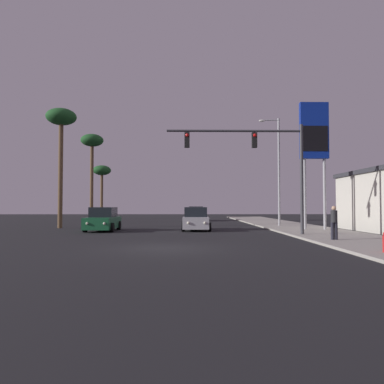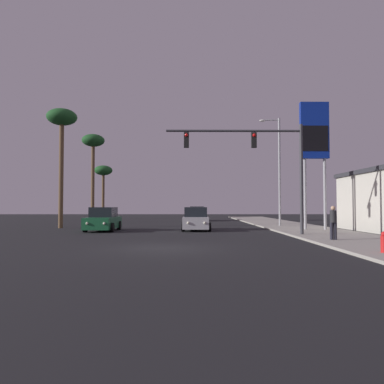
{
  "view_description": "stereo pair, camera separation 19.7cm",
  "coord_description": "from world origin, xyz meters",
  "px_view_note": "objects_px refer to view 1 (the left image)",
  "views": [
    {
      "loc": [
        0.87,
        -15.98,
        1.82
      ],
      "look_at": [
        1.29,
        10.68,
        2.77
      ],
      "focal_mm": 35.0,
      "sensor_mm": 36.0,
      "label": 1
    },
    {
      "loc": [
        1.06,
        -15.98,
        1.82
      ],
      "look_at": [
        1.29,
        10.68,
        2.77
      ],
      "focal_mm": 35.0,
      "sensor_mm": 36.0,
      "label": 2
    }
  ],
  "objects_px": {
    "palm_tree_near": "(61,124)",
    "gas_station_sign": "(314,138)",
    "traffic_light_mast": "(262,155)",
    "pedestrian_on_sidewalk": "(334,221)",
    "car_white": "(196,214)",
    "street_lamp": "(277,166)",
    "palm_tree_far": "(102,173)",
    "car_green": "(103,220)",
    "palm_tree_mid": "(92,146)",
    "car_silver": "(196,220)"
  },
  "relations": [
    {
      "from": "car_green",
      "to": "street_lamp",
      "type": "height_order",
      "value": "street_lamp"
    },
    {
      "from": "traffic_light_mast",
      "to": "pedestrian_on_sidewalk",
      "type": "xyz_separation_m",
      "value": [
        2.84,
        -3.51,
        -3.73
      ]
    },
    {
      "from": "car_green",
      "to": "gas_station_sign",
      "type": "xyz_separation_m",
      "value": [
        14.98,
        -0.45,
        5.86
      ]
    },
    {
      "from": "car_silver",
      "to": "traffic_light_mast",
      "type": "xyz_separation_m",
      "value": [
        3.78,
        -5.35,
        4.01
      ]
    },
    {
      "from": "car_green",
      "to": "palm_tree_mid",
      "type": "distance_m",
      "value": 15.83
    },
    {
      "from": "car_green",
      "to": "palm_tree_mid",
      "type": "relative_size",
      "value": 0.46
    },
    {
      "from": "pedestrian_on_sidewalk",
      "to": "car_white",
      "type": "bearing_deg",
      "value": 103.63
    },
    {
      "from": "street_lamp",
      "to": "pedestrian_on_sidewalk",
      "type": "relative_size",
      "value": 5.39
    },
    {
      "from": "gas_station_sign",
      "to": "palm_tree_mid",
      "type": "bearing_deg",
      "value": 144.29
    },
    {
      "from": "car_white",
      "to": "traffic_light_mast",
      "type": "bearing_deg",
      "value": 100.06
    },
    {
      "from": "palm_tree_near",
      "to": "gas_station_sign",
      "type": "bearing_deg",
      "value": -11.16
    },
    {
      "from": "pedestrian_on_sidewalk",
      "to": "palm_tree_far",
      "type": "relative_size",
      "value": 0.23
    },
    {
      "from": "gas_station_sign",
      "to": "street_lamp",
      "type": "bearing_deg",
      "value": 106.54
    },
    {
      "from": "car_silver",
      "to": "car_green",
      "type": "xyz_separation_m",
      "value": [
        -6.6,
        -0.63,
        0.0
      ]
    },
    {
      "from": "car_white",
      "to": "pedestrian_on_sidewalk",
      "type": "relative_size",
      "value": 2.59
    },
    {
      "from": "car_green",
      "to": "street_lamp",
      "type": "distance_m",
      "value": 14.89
    },
    {
      "from": "car_white",
      "to": "street_lamp",
      "type": "distance_m",
      "value": 15.01
    },
    {
      "from": "gas_station_sign",
      "to": "pedestrian_on_sidewalk",
      "type": "relative_size",
      "value": 5.39
    },
    {
      "from": "car_green",
      "to": "pedestrian_on_sidewalk",
      "type": "distance_m",
      "value": 15.58
    },
    {
      "from": "car_silver",
      "to": "car_white",
      "type": "relative_size",
      "value": 1.0
    },
    {
      "from": "car_white",
      "to": "traffic_light_mast",
      "type": "relative_size",
      "value": 0.54
    },
    {
      "from": "palm_tree_near",
      "to": "traffic_light_mast",
      "type": "bearing_deg",
      "value": -28.96
    },
    {
      "from": "car_green",
      "to": "gas_station_sign",
      "type": "distance_m",
      "value": 16.09
    },
    {
      "from": "palm_tree_mid",
      "to": "palm_tree_far",
      "type": "xyz_separation_m",
      "value": [
        -1.18,
        10.0,
        -2.04
      ]
    },
    {
      "from": "car_silver",
      "to": "street_lamp",
      "type": "bearing_deg",
      "value": -149.83
    },
    {
      "from": "palm_tree_near",
      "to": "palm_tree_far",
      "type": "height_order",
      "value": "palm_tree_near"
    },
    {
      "from": "palm_tree_near",
      "to": "palm_tree_far",
      "type": "relative_size",
      "value": 1.34
    },
    {
      "from": "car_silver",
      "to": "palm_tree_near",
      "type": "bearing_deg",
      "value": -12.54
    },
    {
      "from": "street_lamp",
      "to": "pedestrian_on_sidewalk",
      "type": "bearing_deg",
      "value": -91.4
    },
    {
      "from": "car_silver",
      "to": "pedestrian_on_sidewalk",
      "type": "xyz_separation_m",
      "value": [
        6.62,
        -8.85,
        0.27
      ]
    },
    {
      "from": "street_lamp",
      "to": "car_green",
      "type": "bearing_deg",
      "value": -161.95
    },
    {
      "from": "car_white",
      "to": "palm_tree_near",
      "type": "bearing_deg",
      "value": 52.57
    },
    {
      "from": "gas_station_sign",
      "to": "car_white",
      "type": "bearing_deg",
      "value": 114.14
    },
    {
      "from": "pedestrian_on_sidewalk",
      "to": "palm_tree_mid",
      "type": "height_order",
      "value": "palm_tree_mid"
    },
    {
      "from": "car_white",
      "to": "traffic_light_mast",
      "type": "xyz_separation_m",
      "value": [
        3.33,
        -21.95,
        4.01
      ]
    },
    {
      "from": "car_green",
      "to": "traffic_light_mast",
      "type": "relative_size",
      "value": 0.54
    },
    {
      "from": "car_green",
      "to": "palm_tree_mid",
      "type": "xyz_separation_m",
      "value": [
        -4.19,
        13.33,
        7.45
      ]
    },
    {
      "from": "gas_station_sign",
      "to": "traffic_light_mast",
      "type": "bearing_deg",
      "value": -137.08
    },
    {
      "from": "car_silver",
      "to": "pedestrian_on_sidewalk",
      "type": "bearing_deg",
      "value": 128.35
    },
    {
      "from": "car_white",
      "to": "pedestrian_on_sidewalk",
      "type": "xyz_separation_m",
      "value": [
        6.17,
        -25.46,
        0.27
      ]
    },
    {
      "from": "car_silver",
      "to": "pedestrian_on_sidewalk",
      "type": "height_order",
      "value": "pedestrian_on_sidewalk"
    },
    {
      "from": "car_silver",
      "to": "palm_tree_near",
      "type": "relative_size",
      "value": 0.45
    },
    {
      "from": "traffic_light_mast",
      "to": "palm_tree_far",
      "type": "bearing_deg",
      "value": 119.32
    },
    {
      "from": "pedestrian_on_sidewalk",
      "to": "palm_tree_far",
      "type": "xyz_separation_m",
      "value": [
        -18.59,
        31.55,
        5.13
      ]
    },
    {
      "from": "car_silver",
      "to": "gas_station_sign",
      "type": "height_order",
      "value": "gas_station_sign"
    },
    {
      "from": "gas_station_sign",
      "to": "palm_tree_far",
      "type": "relative_size",
      "value": 1.26
    },
    {
      "from": "car_green",
      "to": "car_white",
      "type": "height_order",
      "value": "same"
    },
    {
      "from": "pedestrian_on_sidewalk",
      "to": "palm_tree_mid",
      "type": "bearing_deg",
      "value": 128.94
    },
    {
      "from": "car_green",
      "to": "palm_tree_mid",
      "type": "height_order",
      "value": "palm_tree_mid"
    },
    {
      "from": "car_silver",
      "to": "car_white",
      "type": "xyz_separation_m",
      "value": [
        0.45,
        16.6,
        0.0
      ]
    }
  ]
}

